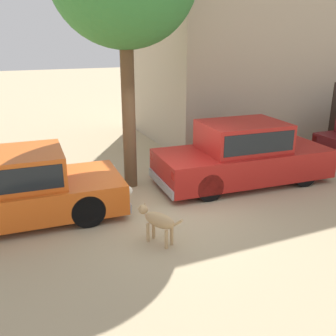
# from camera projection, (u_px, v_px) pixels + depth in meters

# --- Properties ---
(ground_plane) EXTENTS (80.00, 80.00, 0.00)m
(ground_plane) POSITION_uv_depth(u_px,v_px,m) (171.00, 210.00, 8.31)
(ground_plane) COLOR tan
(parked_sedan_nearest) EXTENTS (4.35, 2.05, 1.43)m
(parked_sedan_nearest) POSITION_uv_depth(u_px,v_px,m) (18.00, 187.00, 7.70)
(parked_sedan_nearest) COLOR #D15619
(parked_sedan_nearest) RESTS_ON ground_plane
(parked_sedan_second) EXTENTS (4.65, 2.07, 1.57)m
(parked_sedan_second) POSITION_uv_depth(u_px,v_px,m) (243.00, 153.00, 9.69)
(parked_sedan_second) COLOR #AD1E19
(parked_sedan_second) RESTS_ON ground_plane
(stray_dog_spotted) EXTENTS (0.58, 0.92, 0.69)m
(stray_dog_spotted) POSITION_uv_depth(u_px,v_px,m) (158.00, 220.00, 6.87)
(stray_dog_spotted) COLOR tan
(stray_dog_spotted) RESTS_ON ground_plane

